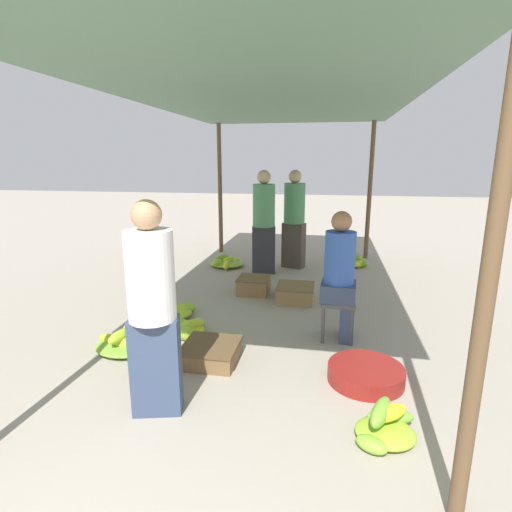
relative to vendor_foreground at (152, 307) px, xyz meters
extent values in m
cylinder|color=brown|center=(1.88, -0.58, 0.43)|extent=(0.08, 0.08, 2.47)
cylinder|color=brown|center=(-0.93, 5.15, 0.43)|extent=(0.08, 0.08, 2.47)
cylinder|color=brown|center=(1.88, 5.15, 0.43)|extent=(0.08, 0.08, 2.47)
cube|color=#567A60|center=(0.47, 2.28, 1.68)|extent=(3.21, 6.12, 0.04)
cube|color=#384766|center=(0.00, 0.00, -0.44)|extent=(0.38, 0.27, 0.72)
cylinder|color=white|center=(0.00, 0.00, 0.23)|extent=(0.40, 0.40, 0.63)
sphere|color=tan|center=(0.00, 0.00, 0.64)|extent=(0.20, 0.20, 0.20)
cube|color=#4C4C4C|center=(1.30, 1.48, -0.40)|extent=(0.34, 0.34, 0.04)
cylinder|color=#4C4C4C|center=(1.16, 1.34, -0.61)|extent=(0.04, 0.04, 0.38)
cylinder|color=#4C4C4C|center=(1.43, 1.34, -0.61)|extent=(0.04, 0.04, 0.38)
cylinder|color=#4C4C4C|center=(1.16, 1.62, -0.61)|extent=(0.04, 0.04, 0.38)
cylinder|color=#4C4C4C|center=(1.43, 1.62, -0.61)|extent=(0.04, 0.04, 0.38)
cube|color=#384766|center=(1.40, 1.49, -0.59)|extent=(0.16, 0.31, 0.42)
cube|color=#384766|center=(1.30, 1.48, -0.29)|extent=(0.36, 0.36, 0.18)
cylinder|color=#3359B2|center=(1.30, 1.48, 0.06)|extent=(0.32, 0.32, 0.52)
sphere|color=#9E704C|center=(1.30, 1.48, 0.42)|extent=(0.20, 0.20, 0.20)
cylinder|color=maroon|center=(1.53, 0.69, -0.74)|extent=(0.63, 0.63, 0.13)
ellipsoid|color=#99C231|center=(-0.68, 1.85, -0.74)|extent=(0.27, 0.31, 0.11)
ellipsoid|color=#ABC92E|center=(-0.65, 1.77, -0.63)|extent=(0.13, 0.29, 0.09)
ellipsoid|color=#90BE32|center=(-0.47, 1.87, -0.74)|extent=(0.25, 0.19, 0.14)
ellipsoid|color=#B5CD2C|center=(-0.63, 1.72, -0.72)|extent=(0.23, 0.27, 0.11)
ellipsoid|color=#B8CE2B|center=(-0.52, 1.79, -0.73)|extent=(0.26, 0.27, 0.11)
ellipsoid|color=#A2C52F|center=(-0.63, 1.72, -0.75)|extent=(0.54, 0.47, 0.10)
ellipsoid|color=#B8CE2B|center=(-0.18, 1.42, -0.74)|extent=(0.19, 0.28, 0.09)
ellipsoid|color=#B8CE2B|center=(-0.20, 1.30, -0.70)|extent=(0.29, 0.27, 0.11)
ellipsoid|color=#98C131|center=(-0.39, 1.33, -0.72)|extent=(0.32, 0.14, 0.15)
ellipsoid|color=yellow|center=(-0.23, 1.16, -0.75)|extent=(0.30, 0.17, 0.11)
ellipsoid|color=#9AC230|center=(-0.19, 1.15, -0.73)|extent=(0.24, 0.19, 0.15)
ellipsoid|color=yellow|center=(-0.25, 1.30, -0.75)|extent=(0.36, 0.32, 0.10)
ellipsoid|color=#B1CB2C|center=(-0.40, 4.19, -0.74)|extent=(0.13, 0.29, 0.13)
ellipsoid|color=yellow|center=(-0.49, 3.85, -0.73)|extent=(0.15, 0.28, 0.15)
ellipsoid|color=#8DBD33|center=(-0.53, 4.14, -0.73)|extent=(0.23, 0.30, 0.15)
ellipsoid|color=#7AB536|center=(-0.61, 4.06, -0.65)|extent=(0.25, 0.29, 0.11)
ellipsoid|color=#88BB34|center=(-0.65, 4.10, -0.76)|extent=(0.26, 0.23, 0.09)
ellipsoid|color=#9EC430|center=(-0.67, 3.93, -0.71)|extent=(0.20, 0.27, 0.13)
ellipsoid|color=yellow|center=(-0.51, 4.08, -0.70)|extent=(0.25, 0.31, 0.12)
ellipsoid|color=#90BE32|center=(-0.53, 4.06, -0.75)|extent=(0.58, 0.51, 0.10)
ellipsoid|color=#ADCA2D|center=(-0.58, 0.89, -0.65)|extent=(0.30, 0.32, 0.14)
ellipsoid|color=yellow|center=(-0.47, 0.98, -0.72)|extent=(0.27, 0.29, 0.10)
ellipsoid|color=#A8C82E|center=(-0.74, 0.80, -0.64)|extent=(0.15, 0.32, 0.10)
ellipsoid|color=#AFCA2D|center=(-0.92, 0.87, -0.72)|extent=(0.24, 0.18, 0.09)
ellipsoid|color=yellow|center=(-0.72, 1.01, -0.67)|extent=(0.25, 0.20, 0.14)
ellipsoid|color=#A9C82E|center=(-0.76, 0.82, -0.71)|extent=(0.34, 0.27, 0.14)
ellipsoid|color=#7AB536|center=(-0.70, 0.85, -0.75)|extent=(0.60, 0.53, 0.10)
ellipsoid|color=#ACC92D|center=(1.72, 4.40, -0.74)|extent=(0.28, 0.17, 0.14)
ellipsoid|color=#82B835|center=(1.62, 4.49, -0.64)|extent=(0.31, 0.25, 0.14)
ellipsoid|color=#C9D528|center=(1.59, 4.59, -0.72)|extent=(0.28, 0.19, 0.10)
ellipsoid|color=#A9C82E|center=(1.42, 4.44, -0.75)|extent=(0.21, 0.26, 0.11)
ellipsoid|color=#7AB536|center=(1.74, 4.48, -0.73)|extent=(0.33, 0.33, 0.15)
ellipsoid|color=yellow|center=(1.60, 4.36, -0.74)|extent=(0.33, 0.26, 0.09)
ellipsoid|color=#B0CB2D|center=(1.58, 4.45, -0.75)|extent=(0.38, 0.33, 0.10)
ellipsoid|color=#73B237|center=(1.65, 0.10, -0.71)|extent=(0.33, 0.14, 0.10)
ellipsoid|color=#85B934|center=(1.50, -0.16, -0.75)|extent=(0.24, 0.21, 0.09)
ellipsoid|color=#7BB636|center=(1.56, -0.01, -0.62)|extent=(0.22, 0.34, 0.14)
ellipsoid|color=yellow|center=(1.62, 0.01, -0.63)|extent=(0.30, 0.26, 0.10)
ellipsoid|color=#9AC231|center=(1.60, -0.03, -0.75)|extent=(0.39, 0.34, 0.10)
cube|color=brown|center=(0.16, 0.78, -0.73)|extent=(0.48, 0.48, 0.15)
cube|color=brown|center=(0.16, 0.78, -0.64)|extent=(0.50, 0.50, 0.02)
cube|color=olive|center=(0.19, 2.75, -0.70)|extent=(0.42, 0.42, 0.20)
cube|color=brown|center=(0.19, 2.75, -0.59)|extent=(0.43, 0.43, 0.02)
cube|color=#9E7A4C|center=(0.78, 2.52, -0.71)|extent=(0.46, 0.46, 0.20)
cube|color=brown|center=(0.78, 2.52, -0.60)|extent=(0.48, 0.48, 0.02)
cube|color=#4C4238|center=(0.60, 4.23, -0.42)|extent=(0.41, 0.31, 0.76)
cylinder|color=#4C8C59|center=(0.60, 4.23, 0.29)|extent=(0.44, 0.44, 0.66)
sphere|color=tan|center=(0.60, 4.23, 0.73)|extent=(0.22, 0.22, 0.22)
cube|color=#2D2D33|center=(0.15, 3.79, -0.42)|extent=(0.39, 0.26, 0.77)
cylinder|color=#4C8C59|center=(0.15, 3.79, 0.30)|extent=(0.40, 0.40, 0.67)
sphere|color=tan|center=(0.15, 3.79, 0.74)|extent=(0.22, 0.22, 0.22)
camera|label=1|loc=(1.18, -2.42, 0.99)|focal=28.00mm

